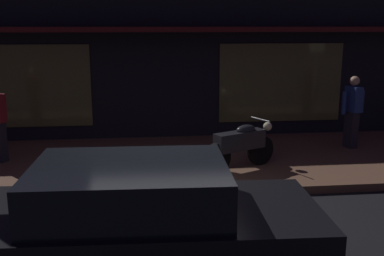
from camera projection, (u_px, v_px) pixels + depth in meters
ground_plane at (170, 225)px, 6.95m from camera, size 60.00×60.00×0.00m
sidewalk_slab at (161, 162)px, 9.85m from camera, size 18.00×4.00×0.15m
storefront_building at (154, 67)px, 12.75m from camera, size 18.00×3.30×3.60m
motorcycle at (241, 144)px, 9.08m from camera, size 1.58×0.91×0.97m
person_bystander at (352, 110)px, 10.59m from camera, size 0.61×0.43×1.67m
parked_car_near at (140, 223)px, 5.33m from camera, size 4.16×1.91×1.42m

